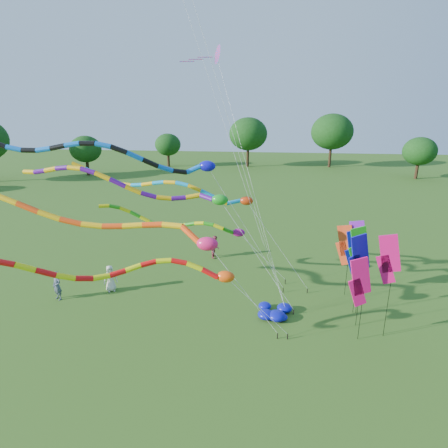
# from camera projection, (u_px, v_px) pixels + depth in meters

# --- Properties ---
(ground) EXTENTS (160.00, 160.00, 0.00)m
(ground) POSITION_uv_depth(u_px,v_px,m) (232.00, 357.00, 16.77)
(ground) COLOR #265516
(ground) RESTS_ON ground
(tree_ring) EXTENTS (116.22, 115.60, 9.71)m
(tree_ring) POSITION_uv_depth(u_px,v_px,m) (255.00, 219.00, 17.58)
(tree_ring) COLOR #382314
(tree_ring) RESTS_ON ground
(tube_kite_red) EXTENTS (11.43, 4.60, 6.05)m
(tube_kite_red) POSITION_uv_depth(u_px,v_px,m) (145.00, 271.00, 15.55)
(tube_kite_red) COLOR black
(tube_kite_red) RESTS_ON ground
(tube_kite_orange) EXTENTS (17.48, 1.23, 7.75)m
(tube_kite_orange) POSITION_uv_depth(u_px,v_px,m) (97.00, 219.00, 18.05)
(tube_kite_orange) COLOR black
(tube_kite_orange) RESTS_ON ground
(tube_kite_purple) EXTENTS (14.32, 1.18, 8.47)m
(tube_kite_purple) POSITION_uv_depth(u_px,v_px,m) (144.00, 188.00, 18.96)
(tube_kite_purple) COLOR black
(tube_kite_purple) RESTS_ON ground
(tube_kite_blue) EXTENTS (14.47, 3.64, 9.74)m
(tube_kite_blue) POSITION_uv_depth(u_px,v_px,m) (131.00, 158.00, 18.84)
(tube_kite_blue) COLOR black
(tube_kite_blue) RESTS_ON ground
(tube_kite_cyan) EXTENTS (14.02, 1.31, 8.06)m
(tube_kite_cyan) POSITION_uv_depth(u_px,v_px,m) (178.00, 189.00, 21.56)
(tube_kite_cyan) COLOR black
(tube_kite_cyan) RESTS_ON ground
(tube_kite_green) EXTENTS (11.16, 1.28, 5.66)m
(tube_kite_green) POSITION_uv_depth(u_px,v_px,m) (190.00, 224.00, 22.68)
(tube_kite_green) COLOR black
(tube_kite_green) RESTS_ON ground
(delta_kite_high_c) EXTENTS (6.84, 6.87, 15.46)m
(delta_kite_high_c) POSITION_uv_depth(u_px,v_px,m) (216.00, 55.00, 22.49)
(delta_kite_high_c) COLOR black
(delta_kite_high_c) RESTS_ON ground
(banner_pole_magenta_a) EXTENTS (1.15, 0.35, 4.29)m
(banner_pole_magenta_a) POSITION_uv_depth(u_px,v_px,m) (360.00, 282.00, 17.11)
(banner_pole_magenta_a) COLOR black
(banner_pole_magenta_a) RESTS_ON ground
(banner_pole_red) EXTENTS (1.13, 0.43, 4.36)m
(banner_pole_red) POSITION_uv_depth(u_px,v_px,m) (345.00, 245.00, 21.50)
(banner_pole_red) COLOR black
(banner_pole_red) RESTS_ON ground
(banner_pole_green) EXTENTS (1.15, 0.35, 4.97)m
(banner_pole_green) POSITION_uv_depth(u_px,v_px,m) (359.00, 249.00, 19.22)
(banner_pole_green) COLOR black
(banner_pole_green) RESTS_ON ground
(banner_pole_blue_b) EXTENTS (1.15, 0.30, 4.82)m
(banner_pole_blue_b) POSITION_uv_depth(u_px,v_px,m) (355.00, 252.00, 19.31)
(banner_pole_blue_b) COLOR black
(banner_pole_blue_b) RESTS_ON ground
(banner_pole_violet) EXTENTS (1.13, 0.42, 4.67)m
(banner_pole_violet) POSITION_uv_depth(u_px,v_px,m) (357.00, 241.00, 21.25)
(banner_pole_violet) COLOR black
(banner_pole_violet) RESTS_ON ground
(banner_pole_magenta_b) EXTENTS (1.16, 0.25, 5.27)m
(banner_pole_magenta_b) POSITION_uv_depth(u_px,v_px,m) (388.00, 260.00, 17.17)
(banner_pole_magenta_b) COLOR black
(banner_pole_magenta_b) RESTS_ON ground
(banner_pole_blue_a) EXTENTS (1.12, 0.46, 5.00)m
(banner_pole_blue_a) POSITION_uv_depth(u_px,v_px,m) (359.00, 258.00, 18.01)
(banner_pole_blue_a) COLOR black
(banner_pole_blue_a) RESTS_ON ground
(blue_nylon_heap) EXTENTS (1.93, 1.58, 0.56)m
(blue_nylon_heap) POSITION_uv_depth(u_px,v_px,m) (274.00, 310.00, 20.14)
(blue_nylon_heap) COLOR #0C11A5
(blue_nylon_heap) RESTS_ON ground
(person_a) EXTENTS (0.95, 0.85, 1.64)m
(person_a) POSITION_uv_depth(u_px,v_px,m) (110.00, 278.00, 22.55)
(person_a) COLOR beige
(person_a) RESTS_ON ground
(person_b) EXTENTS (0.74, 0.64, 1.71)m
(person_b) POSITION_uv_depth(u_px,v_px,m) (57.00, 286.00, 21.54)
(person_b) COLOR #414A5B
(person_b) RESTS_ON ground
(person_c) EXTENTS (0.69, 0.85, 1.67)m
(person_c) POSITION_uv_depth(u_px,v_px,m) (215.00, 247.00, 27.65)
(person_c) COLOR #973744
(person_c) RESTS_ON ground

